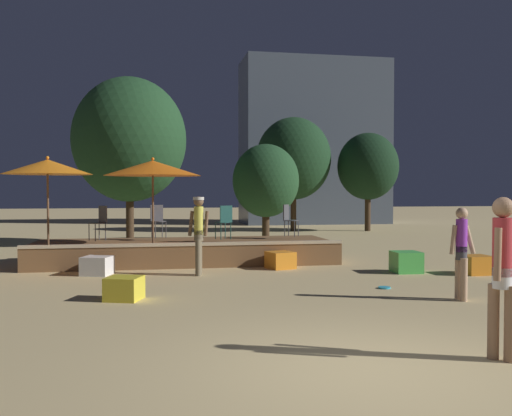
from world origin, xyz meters
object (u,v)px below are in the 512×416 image
Objects in this scene: patio_umbrella_1 at (48,167)px; bistro_chair_0 at (225,219)px; person_2 at (461,251)px; background_tree_3 at (294,159)px; cube_seat_3 at (476,265)px; bistro_chair_1 at (158,218)px; cube_seat_2 at (124,288)px; person_1 at (199,230)px; bistro_chair_2 at (289,217)px; cube_seat_0 at (97,266)px; bistro_chair_3 at (100,219)px; person_0 at (502,269)px; patio_umbrella_0 at (153,168)px; background_tree_2 at (368,167)px; frisbee_disc at (384,288)px; background_tree_1 at (266,181)px; cube_seat_1 at (406,262)px; background_tree_4 at (129,140)px; cube_seat_4 at (280,260)px.

patio_umbrella_1 is 3.07× the size of bistro_chair_0.
person_2 is 6.78m from bistro_chair_0.
cube_seat_3 is at bearing -87.41° from background_tree_3.
person_2 reaches higher than bistro_chair_1.
bistro_chair_1 reaches higher than cube_seat_2.
person_2 is (4.31, -3.83, -0.16)m from person_1.
patio_umbrella_1 is at bearing 116.28° from cube_seat_2.
bistro_chair_2 is at bearing 13.96° from patio_umbrella_1.
bistro_chair_3 is at bearing 92.36° from cube_seat_0.
person_0 is 1.13× the size of person_2.
bistro_chair_1 and bistro_chair_2 have the same top height.
cube_seat_2 is (0.75, -3.21, -0.01)m from cube_seat_0.
patio_umbrella_0 is at bearing 144.51° from bistro_chair_2.
cube_seat_3 is 8.29m from bistro_chair_1.
bistro_chair_3 is (-6.68, 6.14, 0.31)m from person_2.
bistro_chair_0 is 3.25m from bistro_chair_3.
background_tree_2 is at bearing 122.19° from person_0.
frisbee_disc is at bearing -27.02° from cube_seat_0.
bistro_chair_0 is at bearing -127.27° from background_tree_2.
person_0 is at bearing -65.99° from patio_umbrella_0.
person_2 is at bearing -84.92° from background_tree_1.
cube_seat_3 is 0.69× the size of bistro_chair_3.
bistro_chair_0 is (1.88, 0.52, -1.31)m from patio_umbrella_0.
person_1 is 3.06m from bistro_chair_1.
background_tree_2 is (12.73, 11.83, 0.61)m from patio_umbrella_1.
frisbee_disc is at bearing -41.08° from patio_umbrella_0.
background_tree_3 is at bearing -6.25° from person_2.
bistro_chair_3 is at bearing 130.83° from bistro_chair_2.
person_2 is at bearing -94.56° from background_tree_3.
cube_seat_1 is at bearing 98.39° from person_1.
cube_seat_1 is 2.72× the size of frisbee_disc.
background_tree_3 reaches higher than person_0.
person_1 is (1.02, -1.47, -1.47)m from patio_umbrella_0.
person_0 is 7.74m from person_1.
cube_seat_1 is 1.06× the size of cube_seat_3.
frisbee_disc is at bearing -125.14° from cube_seat_1.
person_0 is at bearing -91.48° from background_tree_1.
cube_seat_2 is 5.76m from bistro_chair_1.
cube_seat_2 is 0.12× the size of background_tree_4.
cube_seat_3 is at bearing 26.71° from frisbee_disc.
person_1 is 2.18m from bistro_chair_0.
background_tree_2 reaches higher than cube_seat_4.
cube_seat_2 is 0.20× the size of background_tree_1.
cube_seat_4 is 1.99m from bistro_chair_0.
background_tree_4 is (-0.78, 6.40, 1.26)m from patio_umbrella_0.
background_tree_1 is 0.68× the size of background_tree_3.
cube_seat_2 is at bearing 177.48° from bistro_chair_2.
person_2 is at bearing -44.86° from patio_umbrella_0.
background_tree_3 is at bearing 74.30° from cube_seat_4.
background_tree_3 is (5.70, 13.59, 2.45)m from person_1.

